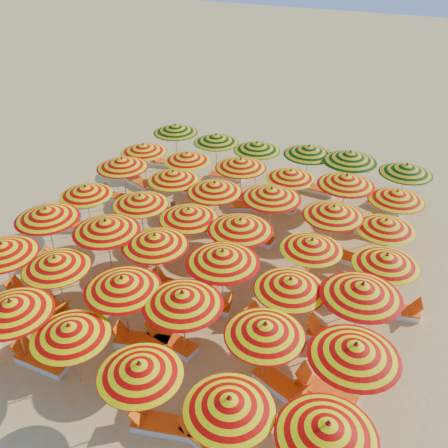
{
  "coord_description": "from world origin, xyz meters",
  "views": [
    {
      "loc": [
        6.53,
        -13.98,
        11.58
      ],
      "look_at": [
        0.0,
        0.5,
        1.6
      ],
      "focal_mm": 40.0,
      "sensor_mm": 36.0,
      "label": 1
    }
  ],
  "objects_px": {
    "umbrella_7": "(55,262)",
    "umbrella_39": "(309,150)",
    "umbrella_33": "(291,174)",
    "lounger_12": "(174,287)",
    "umbrella_3": "(140,369)",
    "umbrella_20": "(189,214)",
    "umbrella_9": "(183,298)",
    "lounger_21": "(164,212)",
    "umbrella_12": "(46,214)",
    "umbrella_25": "(173,175)",
    "umbrella_28": "(334,211)",
    "umbrella_38": "(257,146)",
    "lounger_1": "(41,361)",
    "umbrella_41": "(406,169)",
    "umbrella_19": "(140,200)",
    "lounger_34": "(386,207)",
    "lounger_27": "(251,206)",
    "lounger_33": "(316,189)",
    "umbrella_34": "(346,180)",
    "lounger_17": "(132,238)",
    "lounger_9": "(325,392)",
    "lounger_14": "(267,329)",
    "umbrella_17": "(362,290)",
    "umbrella_22": "(312,244)",
    "umbrella_21": "(240,225)",
    "lounger_26": "(200,194)",
    "lounger_15": "(333,338)",
    "lounger_3": "(209,441)",
    "lounger_16": "(80,226)",
    "lounger_19": "(394,311)",
    "lounger_2": "(163,424)",
    "umbrella_32": "(241,163)",
    "umbrella_40": "(350,157)",
    "umbrella_26": "(215,187)",
    "lounger_7": "(171,341)",
    "umbrella_6": "(2,249)",
    "lounger_32": "(227,176)",
    "umbrella_23": "(386,260)",
    "lounger_10": "(66,263)",
    "umbrella_36": "(175,129)",
    "umbrella_14": "(155,240)",
    "beachgoer_b": "(174,215)",
    "umbrella_5": "(327,429)",
    "lounger_8": "(282,386)",
    "lounger_11": "(127,277)",
    "umbrella_18": "(86,190)",
    "umbrella_8": "(122,283)",
    "umbrella_24": "(122,163)",
    "umbrella_2": "(70,331)",
    "lounger_5": "(51,306)",
    "umbrella_30": "(143,148)",
    "umbrella_16": "(290,284)",
    "umbrella_11": "(355,350)",
    "lounger_6": "(141,341)",
    "lounger_22": "(227,230)"
  },
  "relations": [
    {
      "from": "umbrella_8",
      "to": "umbrella_24",
      "type": "distance_m",
      "value": 8.64
    },
    {
      "from": "umbrella_3",
      "to": "umbrella_20",
      "type": "xyz_separation_m",
      "value": [
        -2.33,
        7.01,
        0.05
      ]
    },
    {
      "from": "lounger_27",
      "to": "lounger_33",
      "type": "relative_size",
      "value": 1.03
    },
    {
      "from": "lounger_10",
      "to": "umbrella_36",
      "type": "bearing_deg",
      "value": -100.44
    },
    {
      "from": "umbrella_23",
      "to": "umbrella_33",
      "type": "xyz_separation_m",
      "value": [
        -4.75,
        4.73,
        -0.04
      ]
    },
    {
      "from": "umbrella_7",
      "to": "umbrella_39",
      "type": "height_order",
      "value": "umbrella_39"
    },
    {
      "from": "umbrella_28",
      "to": "umbrella_38",
      "type": "distance_m",
      "value": 6.63
    },
    {
      "from": "umbrella_19",
      "to": "lounger_34",
      "type": "distance_m",
      "value": 11.19
    },
    {
      "from": "umbrella_21",
      "to": "lounger_3",
      "type": "bearing_deg",
      "value": -73.47
    },
    {
      "from": "umbrella_16",
      "to": "umbrella_11",
      "type": "bearing_deg",
      "value": -40.83
    },
    {
      "from": "umbrella_32",
      "to": "umbrella_39",
      "type": "xyz_separation_m",
      "value": [
        2.37,
        2.52,
        0.04
      ]
    },
    {
      "from": "lounger_22",
      "to": "beachgoer_b",
      "type": "height_order",
      "value": "beachgoer_b"
    },
    {
      "from": "lounger_17",
      "to": "umbrella_32",
      "type": "bearing_deg",
      "value": -120.32
    },
    {
      "from": "umbrella_22",
      "to": "lounger_11",
      "type": "relative_size",
      "value": 1.5
    },
    {
      "from": "umbrella_22",
      "to": "lounger_32",
      "type": "distance_m",
      "value": 9.43
    },
    {
      "from": "lounger_26",
      "to": "umbrella_9",
      "type": "bearing_deg",
      "value": -54.54
    },
    {
      "from": "umbrella_38",
      "to": "umbrella_25",
      "type": "bearing_deg",
      "value": -116.93
    },
    {
      "from": "umbrella_18",
      "to": "lounger_15",
      "type": "relative_size",
      "value": 1.28
    },
    {
      "from": "lounger_1",
      "to": "umbrella_41",
      "type": "bearing_deg",
      "value": -121.57
    },
    {
      "from": "umbrella_38",
      "to": "umbrella_41",
      "type": "bearing_deg",
      "value": 2.2
    },
    {
      "from": "umbrella_23",
      "to": "lounger_14",
      "type": "height_order",
      "value": "umbrella_23"
    },
    {
      "from": "umbrella_2",
      "to": "umbrella_12",
      "type": "bearing_deg",
      "value": 136.3
    },
    {
      "from": "umbrella_25",
      "to": "lounger_9",
      "type": "xyz_separation_m",
      "value": [
        8.56,
        -6.83,
        -1.89
      ]
    },
    {
      "from": "umbrella_19",
      "to": "umbrella_26",
      "type": "height_order",
      "value": "umbrella_26"
    },
    {
      "from": "umbrella_5",
      "to": "lounger_6",
      "type": "xyz_separation_m",
      "value": [
        -6.29,
        2.18,
        -1.99
      ]
    },
    {
      "from": "umbrella_17",
      "to": "lounger_33",
      "type": "height_order",
      "value": "umbrella_17"
    },
    {
      "from": "umbrella_6",
      "to": "lounger_16",
      "type": "bearing_deg",
      "value": 100.11
    },
    {
      "from": "umbrella_5",
      "to": "lounger_8",
      "type": "xyz_separation_m",
      "value": [
        -1.69,
        2.32,
        -1.99
      ]
    },
    {
      "from": "umbrella_17",
      "to": "umbrella_22",
      "type": "xyz_separation_m",
      "value": [
        -2.06,
        2.08,
        -0.27
      ]
    },
    {
      "from": "umbrella_7",
      "to": "umbrella_17",
      "type": "xyz_separation_m",
      "value": [
        9.24,
        2.39,
        0.19
      ]
    },
    {
      "from": "umbrella_39",
      "to": "lounger_21",
      "type": "relative_size",
      "value": 1.53
    },
    {
      "from": "umbrella_33",
      "to": "lounger_12",
      "type": "height_order",
      "value": "umbrella_33"
    },
    {
      "from": "lounger_7",
      "to": "lounger_21",
      "type": "bearing_deg",
      "value": -46.6
    },
    {
      "from": "umbrella_12",
      "to": "umbrella_25",
      "type": "distance_m",
      "value": 5.53
    },
    {
      "from": "umbrella_40",
      "to": "umbrella_26",
      "type": "bearing_deg",
      "value": -132.31
    },
    {
      "from": "lounger_27",
      "to": "umbrella_21",
      "type": "bearing_deg",
      "value": -95.38
    },
    {
      "from": "lounger_15",
      "to": "lounger_21",
      "type": "bearing_deg",
      "value": -24.85
    },
    {
      "from": "umbrella_12",
      "to": "lounger_16",
      "type": "xyz_separation_m",
      "value": [
        -0.67,
        2.34,
        -2.05
      ]
    },
    {
      "from": "lounger_16",
      "to": "lounger_19",
      "type": "distance_m",
      "value": 13.07
    },
    {
      "from": "lounger_9",
      "to": "lounger_14",
      "type": "height_order",
      "value": "same"
    },
    {
      "from": "umbrella_7",
      "to": "umbrella_9",
      "type": "bearing_deg",
      "value": -0.18
    },
    {
      "from": "umbrella_41",
      "to": "lounger_26",
      "type": "bearing_deg",
      "value": -164.29
    },
    {
      "from": "umbrella_38",
      "to": "lounger_5",
      "type": "relative_size",
      "value": 1.44
    },
    {
      "from": "lounger_5",
      "to": "umbrella_30",
      "type": "bearing_deg",
      "value": 115.33
    },
    {
      "from": "umbrella_41",
      "to": "lounger_2",
      "type": "xyz_separation_m",
      "value": [
        -4.05,
        -14.14,
        -1.98
      ]
    },
    {
      "from": "umbrella_34",
      "to": "lounger_17",
      "type": "relative_size",
      "value": 1.44
    },
    {
      "from": "umbrella_18",
      "to": "umbrella_22",
      "type": "relative_size",
      "value": 0.82
    },
    {
      "from": "umbrella_21",
      "to": "umbrella_33",
      "type": "distance_m",
      "value": 4.95
    },
    {
      "from": "lounger_8",
      "to": "lounger_32",
      "type": "distance_m",
      "value": 13.33
    },
    {
      "from": "umbrella_14",
      "to": "beachgoer_b",
      "type": "distance_m",
      "value": 4.45
    }
  ]
}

